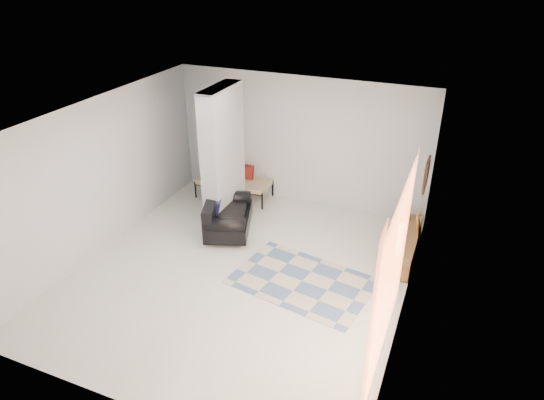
% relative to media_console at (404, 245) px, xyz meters
% --- Properties ---
extents(floor, '(6.00, 6.00, 0.00)m').
position_rel_media_console_xyz_m(floor, '(-2.52, -1.70, -0.20)').
color(floor, silver).
rests_on(floor, ground).
extents(ceiling, '(6.00, 6.00, 0.00)m').
position_rel_media_console_xyz_m(ceiling, '(-2.52, -1.70, 2.60)').
color(ceiling, white).
rests_on(ceiling, wall_back).
extents(wall_back, '(6.00, 0.00, 6.00)m').
position_rel_media_console_xyz_m(wall_back, '(-2.52, 1.30, 1.20)').
color(wall_back, silver).
rests_on(wall_back, ground).
extents(wall_front, '(6.00, 0.00, 6.00)m').
position_rel_media_console_xyz_m(wall_front, '(-2.52, -4.70, 1.20)').
color(wall_front, silver).
rests_on(wall_front, ground).
extents(wall_left, '(0.00, 6.00, 6.00)m').
position_rel_media_console_xyz_m(wall_left, '(-5.27, -1.70, 1.20)').
color(wall_left, silver).
rests_on(wall_left, ground).
extents(wall_right, '(0.00, 6.00, 6.00)m').
position_rel_media_console_xyz_m(wall_right, '(0.23, -1.70, 1.20)').
color(wall_right, silver).
rests_on(wall_right, ground).
extents(partition_column, '(0.35, 1.20, 2.80)m').
position_rel_media_console_xyz_m(partition_column, '(-3.62, -0.10, 1.20)').
color(partition_column, '#A5A9AC').
rests_on(partition_column, floor).
extents(hallway_door, '(0.85, 0.06, 2.04)m').
position_rel_media_console_xyz_m(hallway_door, '(-4.62, 1.26, 0.82)').
color(hallway_door, silver).
rests_on(hallway_door, floor).
extents(curtain, '(0.00, 2.55, 2.55)m').
position_rel_media_console_xyz_m(curtain, '(0.15, -2.85, 1.25)').
color(curtain, '#DD6B3A').
rests_on(curtain, wall_right).
extents(wall_art, '(0.04, 0.45, 0.55)m').
position_rel_media_console_xyz_m(wall_art, '(0.20, -0.00, 1.45)').
color(wall_art, '#3A1D0F').
rests_on(wall_art, wall_right).
extents(media_console, '(0.45, 1.77, 0.80)m').
position_rel_media_console_xyz_m(media_console, '(0.00, 0.00, 0.00)').
color(media_console, brown).
rests_on(media_console, floor).
extents(loveseat, '(1.22, 1.58, 0.76)m').
position_rel_media_console_xyz_m(loveseat, '(-3.39, -0.52, 0.16)').
color(loveseat, silver).
rests_on(loveseat, floor).
extents(daybed, '(1.68, 0.76, 0.77)m').
position_rel_media_console_xyz_m(daybed, '(-3.95, 0.93, 0.22)').
color(daybed, black).
rests_on(daybed, floor).
extents(area_rug, '(2.51, 1.89, 0.01)m').
position_rel_media_console_xyz_m(area_rug, '(-1.44, -1.50, -0.20)').
color(area_rug, '#C3B995').
rests_on(area_rug, floor).
extents(cylinder_lamp, '(0.11, 0.11, 0.59)m').
position_rel_media_console_xyz_m(cylinder_lamp, '(-0.02, -0.67, 0.49)').
color(cylinder_lamp, silver).
rests_on(cylinder_lamp, media_console).
extents(bronze_figurine, '(0.12, 0.12, 0.22)m').
position_rel_media_console_xyz_m(bronze_figurine, '(-0.05, 0.67, 0.31)').
color(bronze_figurine, black).
rests_on(bronze_figurine, media_console).
extents(vase, '(0.19, 0.19, 0.17)m').
position_rel_media_console_xyz_m(vase, '(-0.05, -0.02, 0.28)').
color(vase, white).
rests_on(vase, media_console).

